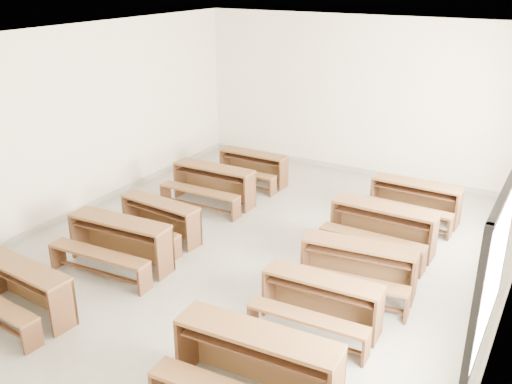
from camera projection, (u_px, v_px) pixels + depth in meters
The scene contains 11 objects.
room at pixel (262, 116), 7.84m from camera, with size 8.50×8.50×3.20m.
desk_set_0 at pixel (22, 287), 7.02m from camera, with size 1.50×0.86×0.65m.
desk_set_1 at pixel (118, 240), 8.16m from camera, with size 1.63×0.91×0.71m.
desk_set_2 at pixel (159, 218), 9.00m from camera, with size 1.45×0.83×0.63m.
desk_set_3 at pixel (212, 182), 10.35m from camera, with size 1.56×0.82×0.70m.
desk_set_4 at pixel (252, 166), 11.33m from camera, with size 1.40×0.73×0.63m.
desk_set_5 at pixel (255, 362), 5.60m from camera, with size 1.74×0.97×0.76m.
desk_set_6 at pixel (320, 299), 6.77m from camera, with size 1.47×0.81×0.65m.
desk_set_7 at pixel (358, 264), 7.53m from camera, with size 1.59×0.95×0.68m.
desk_set_8 at pixel (382, 226), 8.61m from camera, with size 1.59×0.84×0.71m.
desk_set_9 at pixel (415, 199), 9.67m from camera, with size 1.51×0.82×0.67m.
Camera 1 is at (3.85, -6.68, 4.07)m, focal length 40.00 mm.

